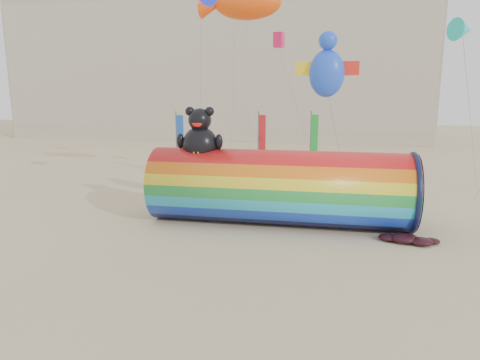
% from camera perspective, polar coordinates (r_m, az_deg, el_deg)
% --- Properties ---
extents(ground, '(160.00, 160.00, 0.00)m').
position_cam_1_polar(ground, '(20.19, -2.25, -7.47)').
color(ground, '#CCB58C').
rests_on(ground, ground).
extents(hotel_building, '(60.40, 15.40, 20.60)m').
position_cam_1_polar(hotel_building, '(66.71, -3.15, 14.61)').
color(hotel_building, '#B7AD99').
rests_on(hotel_building, ground).
extents(windsock_assembly, '(13.00, 3.96, 5.99)m').
position_cam_1_polar(windsock_assembly, '(21.69, 5.17, -0.73)').
color(windsock_assembly, red).
rests_on(windsock_assembly, ground).
extents(kite_handler, '(0.70, 0.60, 1.62)m').
position_cam_1_polar(kite_handler, '(21.92, 19.04, -4.36)').
color(kite_handler, slate).
rests_on(kite_handler, ground).
extents(fabric_bundle, '(2.62, 1.35, 0.41)m').
position_cam_1_polar(fabric_bundle, '(20.66, 21.49, -7.34)').
color(fabric_bundle, '#370A13').
rests_on(fabric_bundle, ground).
extents(festival_banners, '(11.14, 3.03, 5.20)m').
position_cam_1_polar(festival_banners, '(34.72, 1.58, 4.95)').
color(festival_banners, '#59595E').
rests_on(festival_banners, ground).
extents(flying_kites, '(18.81, 11.54, 8.71)m').
position_cam_1_polar(flying_kites, '(26.28, 7.26, 20.91)').
color(flying_kites, blue).
rests_on(flying_kites, ground).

